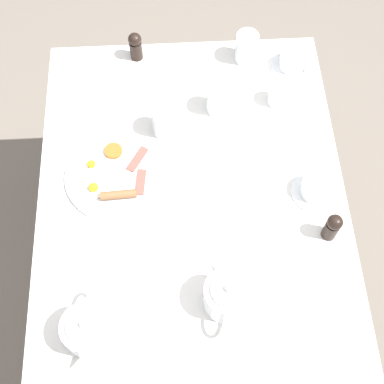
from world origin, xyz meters
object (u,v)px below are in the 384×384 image
(knife_by_plate, at_px, (239,164))
(breakfast_plate, at_px, (116,176))
(wine_glass_spare, at_px, (246,47))
(fork_by_plate, at_px, (318,302))
(creamer_jug, at_px, (278,95))
(water_glass_short, at_px, (164,121))
(teapot_near, at_px, (227,296))
(salt_grinder, at_px, (332,227))
(pepper_grinder, at_px, (136,46))
(teacup_with_saucer_right, at_px, (316,188))
(teapot_far, at_px, (87,330))
(teacup_with_saucer_left, at_px, (293,62))
(water_glass_tall, at_px, (218,99))

(knife_by_plate, bearing_deg, breakfast_plate, -176.27)
(wine_glass_spare, distance_m, fork_by_plate, 0.86)
(creamer_jug, xyz_separation_m, knife_by_plate, (-0.15, -0.23, -0.03))
(water_glass_short, bearing_deg, teapot_near, -75.23)
(creamer_jug, relative_size, salt_grinder, 0.85)
(pepper_grinder, distance_m, knife_by_plate, 0.54)
(teacup_with_saucer_right, bearing_deg, teapot_far, -149.24)
(teapot_far, relative_size, teacup_with_saucer_left, 1.57)
(salt_grinder, distance_m, knife_by_plate, 0.34)
(teapot_near, relative_size, salt_grinder, 1.99)
(teacup_with_saucer_left, distance_m, water_glass_tall, 0.31)
(fork_by_plate, relative_size, knife_by_plate, 0.93)
(breakfast_plate, xyz_separation_m, teacup_with_saucer_left, (0.59, 0.40, 0.02))
(teapot_far, xyz_separation_m, knife_by_plate, (0.43, 0.49, -0.05))
(wine_glass_spare, relative_size, salt_grinder, 1.02)
(water_glass_tall, bearing_deg, breakfast_plate, -144.15)
(breakfast_plate, distance_m, teacup_with_saucer_right, 0.60)
(teacup_with_saucer_left, distance_m, teacup_with_saucer_right, 0.48)
(fork_by_plate, bearing_deg, breakfast_plate, 142.96)
(wine_glass_spare, bearing_deg, fork_by_plate, -82.45)
(creamer_jug, bearing_deg, salt_grinder, -79.69)
(teapot_near, xyz_separation_m, teacup_with_saucer_left, (0.29, 0.80, -0.03))
(fork_by_plate, bearing_deg, water_glass_tall, 108.93)
(wine_glass_spare, distance_m, creamer_jug, 0.21)
(breakfast_plate, relative_size, wine_glass_spare, 2.84)
(breakfast_plate, height_order, water_glass_tall, water_glass_tall)
(breakfast_plate, distance_m, teapot_far, 0.48)
(creamer_jug, bearing_deg, knife_by_plate, -122.58)
(teapot_near, bearing_deg, teacup_with_saucer_right, -32.34)
(salt_grinder, bearing_deg, teacup_with_saucer_right, 97.92)
(water_glass_short, relative_size, knife_by_plate, 0.53)
(teacup_with_saucer_right, bearing_deg, salt_grinder, -82.08)
(teacup_with_saucer_left, bearing_deg, water_glass_short, -151.94)
(pepper_grinder, bearing_deg, teapot_far, -97.70)
(salt_grinder, distance_m, fork_by_plate, 0.21)
(water_glass_tall, height_order, salt_grinder, salt_grinder)
(breakfast_plate, relative_size, fork_by_plate, 1.71)
(water_glass_tall, relative_size, creamer_jug, 1.13)
(teapot_near, bearing_deg, breakfast_plate, 46.78)
(teapot_far, height_order, salt_grinder, teapot_far)
(breakfast_plate, distance_m, wine_glass_spare, 0.62)
(teapot_near, bearing_deg, wine_glass_spare, 0.78)
(breakfast_plate, relative_size, knife_by_plate, 1.58)
(wine_glass_spare, xyz_separation_m, fork_by_plate, (0.11, -0.86, -0.05))
(knife_by_plate, bearing_deg, wine_glass_spare, 81.63)
(teapot_far, relative_size, wine_glass_spare, 1.97)
(teapot_near, xyz_separation_m, water_glass_short, (-0.15, 0.56, -0.00))
(creamer_jug, bearing_deg, wine_glass_spare, 115.01)
(breakfast_plate, bearing_deg, creamer_jug, 26.06)
(breakfast_plate, distance_m, fork_by_plate, 0.69)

